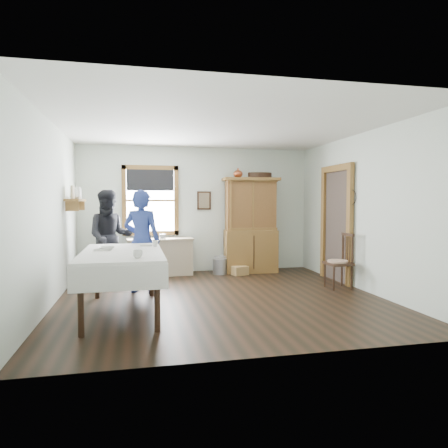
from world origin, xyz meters
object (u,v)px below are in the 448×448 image
at_px(wicker_basket, 240,271).
at_px(dining_table, 123,282).
at_px(china_hutch, 251,225).
at_px(spindle_chair, 338,261).
at_px(pail, 220,266).
at_px(work_counter, 160,257).
at_px(figure_dark, 110,240).
at_px(woman_blue, 142,245).

bearing_deg(wicker_basket, dining_table, -133.52).
bearing_deg(china_hutch, spindle_chair, -57.89).
height_order(dining_table, pail, dining_table).
xyz_separation_m(pail, wicker_basket, (0.38, -0.20, -0.07)).
distance_m(work_counter, china_hutch, 2.04).
xyz_separation_m(dining_table, figure_dark, (-0.29, 2.14, 0.38)).
xyz_separation_m(china_hutch, dining_table, (-2.60, -2.72, -0.59)).
xyz_separation_m(work_counter, pail, (1.24, -0.13, -0.22)).
relative_size(pail, wicker_basket, 1.04).
xyz_separation_m(china_hutch, spindle_chair, (1.04, -1.92, -0.53)).
height_order(china_hutch, pail, china_hutch).
xyz_separation_m(work_counter, dining_table, (-0.66, -2.74, 0.04)).
bearing_deg(spindle_chair, wicker_basket, 128.50).
bearing_deg(wicker_basket, china_hutch, 44.74).
xyz_separation_m(china_hutch, woman_blue, (-2.33, -1.53, -0.22)).
bearing_deg(spindle_chair, figure_dark, 159.30).
distance_m(dining_table, spindle_chair, 3.74).
bearing_deg(woman_blue, dining_table, 99.70).
relative_size(spindle_chair, figure_dark, 0.60).
bearing_deg(work_counter, dining_table, -107.81).
bearing_deg(spindle_chair, dining_table, -169.50).
bearing_deg(wicker_basket, woman_blue, -148.93).
bearing_deg(woman_blue, figure_dark, -36.28).
relative_size(wicker_basket, woman_blue, 0.20).
bearing_deg(woman_blue, work_counter, -81.29).
bearing_deg(china_hutch, pail, -167.10).
bearing_deg(spindle_chair, china_hutch, 116.62).
bearing_deg(figure_dark, woman_blue, -62.12).
height_order(china_hutch, figure_dark, china_hutch).
height_order(china_hutch, spindle_chair, china_hutch).
height_order(work_counter, figure_dark, figure_dark).
distance_m(china_hutch, woman_blue, 2.79).
relative_size(dining_table, wicker_basket, 6.77).
bearing_deg(dining_table, spindle_chair, 12.35).
bearing_deg(dining_table, work_counter, 76.43).
distance_m(pail, wicker_basket, 0.44).
bearing_deg(work_counter, spindle_chair, -37.27).
bearing_deg(dining_table, china_hutch, 46.27).
distance_m(work_counter, dining_table, 2.82).
bearing_deg(woman_blue, pail, -116.30).
bearing_deg(dining_table, figure_dark, 97.80).
height_order(spindle_chair, wicker_basket, spindle_chair).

